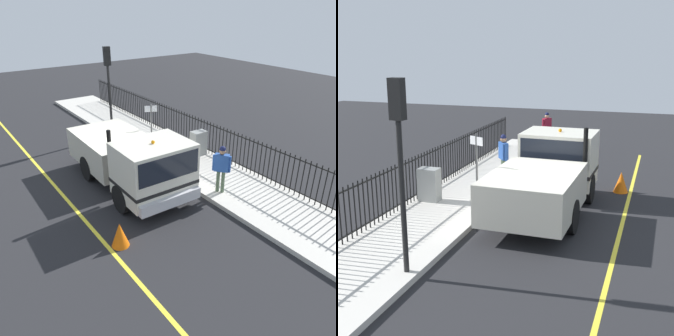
% 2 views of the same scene
% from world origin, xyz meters
% --- Properties ---
extents(ground_plane, '(51.37, 51.37, 0.00)m').
position_xyz_m(ground_plane, '(0.00, 0.00, 0.00)').
color(ground_plane, '#232326').
rests_on(ground_plane, ground).
extents(sidewalk_slab, '(2.77, 23.35, 0.16)m').
position_xyz_m(sidewalk_slab, '(3.04, 0.00, 0.08)').
color(sidewalk_slab, beige).
rests_on(sidewalk_slab, ground).
extents(lane_marking, '(0.12, 21.01, 0.01)m').
position_xyz_m(lane_marking, '(-2.31, 0.00, 0.00)').
color(lane_marking, yellow).
rests_on(lane_marking, ground).
extents(work_truck, '(2.47, 5.85, 2.61)m').
position_xyz_m(work_truck, '(0.01, -1.61, 1.23)').
color(work_truck, silver).
rests_on(work_truck, ground).
extents(worker_standing, '(0.48, 0.52, 1.74)m').
position_xyz_m(worker_standing, '(2.24, -3.79, 1.23)').
color(worker_standing, '#264C99').
rests_on(worker_standing, sidewalk_slab).
extents(pedestrian_distant, '(0.43, 0.53, 1.65)m').
position_xyz_m(pedestrian_distant, '(2.28, -10.69, 1.17)').
color(pedestrian_distant, maroon).
rests_on(pedestrian_distant, sidewalk_slab).
extents(iron_fence, '(0.04, 19.88, 1.45)m').
position_xyz_m(iron_fence, '(4.21, 0.00, 0.89)').
color(iron_fence, black).
rests_on(iron_fence, sidewalk_slab).
extents(traffic_light_near, '(0.31, 0.23, 4.22)m').
position_xyz_m(traffic_light_near, '(1.93, 3.82, 3.15)').
color(traffic_light_near, black).
rests_on(traffic_light_near, sidewalk_slab).
extents(utility_cabinet, '(0.66, 0.44, 1.07)m').
position_xyz_m(utility_cabinet, '(3.74, -0.81, 0.70)').
color(utility_cabinet, gray).
rests_on(utility_cabinet, sidewalk_slab).
extents(traffic_cone, '(0.51, 0.51, 0.73)m').
position_xyz_m(traffic_cone, '(-1.97, -4.21, 0.37)').
color(traffic_cone, orange).
rests_on(traffic_cone, ground).
extents(street_sign, '(0.46, 0.24, 2.42)m').
position_xyz_m(street_sign, '(1.80, -0.08, 1.67)').
color(street_sign, '#4C4C4C').
rests_on(street_sign, sidewalk_slab).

